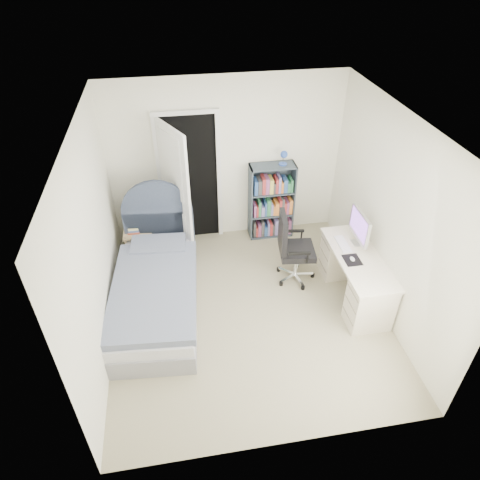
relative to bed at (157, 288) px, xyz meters
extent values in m
cube|color=gray|center=(1.13, -0.30, -0.32)|extent=(3.40, 3.60, 0.05)
cube|color=white|center=(1.13, -0.30, 2.23)|extent=(3.40, 3.60, 0.05)
cube|color=white|center=(1.13, 1.52, 0.95)|extent=(3.40, 0.05, 2.50)
cube|color=white|center=(1.13, -2.13, 0.95)|extent=(3.40, 0.05, 2.50)
cube|color=white|center=(-0.59, -0.30, 0.95)|extent=(0.05, 3.60, 2.50)
cube|color=white|center=(2.86, -0.30, 0.95)|extent=(0.05, 3.60, 2.50)
cube|color=black|center=(0.58, 1.49, 0.70)|extent=(0.80, 0.01, 2.00)
cube|color=white|center=(0.15, 1.47, 0.70)|extent=(0.06, 0.06, 2.00)
cube|color=white|center=(1.01, 1.47, 0.70)|extent=(0.06, 0.06, 2.00)
cube|color=white|center=(0.58, 1.47, 1.73)|extent=(0.92, 0.06, 0.06)
cube|color=white|center=(0.36, 1.11, 0.70)|extent=(0.38, 0.74, 2.00)
cube|color=gray|center=(-0.01, -0.11, -0.16)|extent=(1.15, 2.14, 0.27)
cube|color=silver|center=(-0.01, -0.11, 0.04)|extent=(1.13, 2.10, 0.17)
cube|color=slate|center=(-0.02, -0.21, 0.17)|extent=(1.16, 1.84, 0.10)
cube|color=slate|center=(0.05, 0.64, 0.19)|extent=(0.77, 0.47, 0.12)
cube|color=#363F54|center=(0.08, 0.97, 0.12)|extent=(0.98, 0.14, 0.83)
cylinder|color=#363F54|center=(0.08, 0.97, 0.53)|extent=(0.98, 0.14, 0.98)
cylinder|color=tan|center=(-0.41, 0.88, -0.05)|extent=(0.04, 0.04, 0.50)
cylinder|color=tan|center=(-0.41, 1.22, -0.05)|extent=(0.04, 0.04, 0.50)
cylinder|color=tan|center=(-0.07, 0.88, -0.05)|extent=(0.04, 0.04, 0.50)
cylinder|color=tan|center=(-0.07, 1.22, -0.05)|extent=(0.04, 0.04, 0.50)
cube|color=tan|center=(-0.24, 1.05, 0.19)|extent=(0.40, 0.40, 0.03)
cube|color=tan|center=(-0.24, 1.05, -0.12)|extent=(0.36, 0.36, 0.02)
cube|color=#B24C33|center=(-0.29, 1.05, 0.22)|extent=(0.16, 0.22, 0.03)
cube|color=#3F598C|center=(-0.29, 1.05, 0.25)|extent=(0.15, 0.21, 0.03)
cube|color=#D8CC7F|center=(-0.29, 1.05, 0.28)|extent=(0.14, 0.20, 0.03)
cylinder|color=silver|center=(0.41, 0.95, -0.29)|extent=(0.18, 0.18, 0.02)
cylinder|color=silver|center=(0.41, 0.95, 0.34)|extent=(0.01, 0.01, 1.25)
sphere|color=silver|center=(0.46, 0.92, 0.93)|extent=(0.07, 0.07, 0.07)
cube|color=#3C4852|center=(1.47, 1.34, 0.31)|extent=(0.02, 0.29, 1.21)
cube|color=#3C4852|center=(2.13, 1.34, 0.31)|extent=(0.02, 0.29, 1.21)
cube|color=#3C4852|center=(1.80, 1.34, 0.91)|extent=(0.68, 0.29, 0.02)
cube|color=#3C4852|center=(1.80, 1.34, -0.29)|extent=(0.68, 0.29, 0.02)
cube|color=#3C4852|center=(1.80, 1.48, 0.31)|extent=(0.68, 0.01, 1.21)
cube|color=#3C4852|center=(1.80, 1.34, 0.09)|extent=(0.64, 0.27, 0.02)
cube|color=#3C4852|center=(1.80, 1.34, 0.48)|extent=(0.64, 0.27, 0.02)
cylinder|color=#294CB2|center=(1.94, 1.34, 0.93)|extent=(0.12, 0.12, 0.02)
cylinder|color=silver|center=(1.94, 1.34, 1.00)|extent=(0.02, 0.02, 0.16)
sphere|color=#294CB2|center=(1.94, 1.31, 1.09)|extent=(0.11, 0.11, 0.11)
cube|color=#3F3F3F|center=(1.53, 1.32, -0.14)|extent=(0.04, 0.20, 0.25)
cube|color=#B23333|center=(1.57, 1.32, -0.18)|extent=(0.03, 0.20, 0.17)
cube|color=#994C7F|center=(1.61, 1.32, -0.16)|extent=(0.04, 0.20, 0.21)
cube|color=#3F3F3F|center=(1.66, 1.32, -0.14)|extent=(0.04, 0.20, 0.26)
cube|color=#335999|center=(1.71, 1.32, -0.19)|extent=(0.05, 0.20, 0.16)
cube|color=#7F72B2|center=(1.75, 1.32, -0.16)|extent=(0.03, 0.20, 0.23)
cube|color=#B23333|center=(1.79, 1.32, -0.16)|extent=(0.04, 0.20, 0.21)
cube|color=#3F3F3F|center=(1.84, 1.32, -0.18)|extent=(0.03, 0.20, 0.18)
cube|color=#7F72B2|center=(1.88, 1.32, -0.14)|extent=(0.06, 0.20, 0.26)
cube|color=orange|center=(1.94, 1.32, -0.18)|extent=(0.05, 0.20, 0.19)
cube|color=#D8BF4C|center=(1.99, 1.32, -0.16)|extent=(0.04, 0.20, 0.23)
cube|color=#B23333|center=(2.05, 1.32, -0.17)|extent=(0.06, 0.20, 0.19)
cube|color=#994C7F|center=(2.10, 1.32, -0.15)|extent=(0.03, 0.20, 0.25)
cube|color=#994C7F|center=(1.53, 1.32, 0.21)|extent=(0.04, 0.20, 0.20)
cube|color=#B23333|center=(1.56, 1.32, 0.20)|extent=(0.03, 0.20, 0.18)
cube|color=#337F4C|center=(1.60, 1.32, 0.24)|extent=(0.04, 0.20, 0.25)
cube|color=#7F72B2|center=(1.65, 1.32, 0.19)|extent=(0.05, 0.20, 0.16)
cube|color=#335999|center=(1.69, 1.32, 0.23)|extent=(0.03, 0.20, 0.23)
cube|color=#337F4C|center=(1.74, 1.32, 0.24)|extent=(0.06, 0.20, 0.26)
cube|color=#7F72B2|center=(1.79, 1.32, 0.21)|extent=(0.03, 0.20, 0.19)
cube|color=orange|center=(1.83, 1.32, 0.19)|extent=(0.03, 0.20, 0.17)
cube|color=orange|center=(1.87, 1.32, 0.21)|extent=(0.05, 0.20, 0.21)
cube|color=#B23333|center=(1.92, 1.32, 0.24)|extent=(0.04, 0.20, 0.25)
cube|color=#3F3F3F|center=(1.97, 1.32, 0.24)|extent=(0.03, 0.20, 0.27)
cube|color=#B23333|center=(2.00, 1.32, 0.21)|extent=(0.03, 0.20, 0.20)
cube|color=#994C7F|center=(2.04, 1.32, 0.22)|extent=(0.03, 0.20, 0.21)
cube|color=orange|center=(2.09, 1.32, 0.23)|extent=(0.05, 0.20, 0.24)
cube|color=#335999|center=(1.53, 1.32, 0.61)|extent=(0.05, 0.20, 0.22)
cube|color=#3F3F3F|center=(1.59, 1.32, 0.61)|extent=(0.06, 0.20, 0.23)
cube|color=#B23333|center=(1.65, 1.32, 0.63)|extent=(0.05, 0.20, 0.25)
cube|color=#994C7F|center=(1.71, 1.32, 0.62)|extent=(0.05, 0.20, 0.25)
cube|color=#D8BF4C|center=(1.77, 1.32, 0.61)|extent=(0.06, 0.20, 0.23)
cube|color=#3F3F3F|center=(1.81, 1.32, 0.58)|extent=(0.03, 0.20, 0.17)
cube|color=#B23333|center=(1.85, 1.32, 0.61)|extent=(0.04, 0.20, 0.23)
cube|color=#7F72B2|center=(1.89, 1.32, 0.63)|extent=(0.04, 0.20, 0.26)
cube|color=orange|center=(1.93, 1.32, 0.58)|extent=(0.03, 0.20, 0.17)
cube|color=#335999|center=(1.98, 1.32, 0.60)|extent=(0.06, 0.20, 0.21)
cube|color=#337F4C|center=(2.03, 1.32, 0.58)|extent=(0.04, 0.20, 0.16)
cube|color=#337F4C|center=(2.08, 1.32, 0.60)|extent=(0.03, 0.20, 0.20)
cube|color=beige|center=(2.56, -0.27, 0.36)|extent=(0.56, 1.39, 0.03)
cube|color=beige|center=(2.56, -0.76, 0.03)|extent=(0.51, 0.37, 0.65)
cube|color=beige|center=(2.56, 0.22, 0.03)|extent=(0.51, 0.37, 0.65)
cube|color=silver|center=(2.65, 0.01, 0.38)|extent=(0.15, 0.15, 0.01)
cube|color=silver|center=(2.68, 0.01, 0.49)|extent=(0.03, 0.06, 0.20)
cube|color=silver|center=(2.63, 0.01, 0.66)|extent=(0.04, 0.52, 0.37)
cube|color=#8A50C3|center=(2.61, 0.01, 0.68)|extent=(0.00, 0.46, 0.30)
cube|color=white|center=(2.45, 0.01, 0.39)|extent=(0.12, 0.37, 0.02)
cube|color=black|center=(2.45, -0.32, 0.38)|extent=(0.20, 0.24, 0.00)
ellipsoid|color=white|center=(2.45, -0.32, 0.40)|extent=(0.06, 0.09, 0.03)
cube|color=silver|center=(2.03, 0.21, -0.24)|extent=(0.27, 0.07, 0.02)
cylinder|color=black|center=(2.16, 0.19, -0.27)|extent=(0.06, 0.06, 0.06)
cube|color=silver|center=(1.96, 0.34, -0.24)|extent=(0.15, 0.26, 0.02)
cylinder|color=black|center=(2.01, 0.46, -0.27)|extent=(0.06, 0.06, 0.06)
cube|color=silver|center=(1.81, 0.31, -0.24)|extent=(0.22, 0.21, 0.02)
cylinder|color=black|center=(1.71, 0.40, -0.27)|extent=(0.06, 0.06, 0.06)
cube|color=silver|center=(1.79, 0.16, -0.24)|extent=(0.25, 0.16, 0.02)
cylinder|color=black|center=(1.68, 0.10, -0.27)|extent=(0.06, 0.06, 0.06)
cube|color=silver|center=(1.93, 0.10, -0.24)|extent=(0.09, 0.27, 0.02)
cylinder|color=black|center=(1.95, -0.03, -0.27)|extent=(0.06, 0.06, 0.06)
cylinder|color=silver|center=(1.90, 0.22, -0.04)|extent=(0.05, 0.05, 0.40)
cube|color=black|center=(1.90, 0.22, 0.18)|extent=(0.51, 0.51, 0.09)
cube|color=black|center=(1.69, 0.25, 0.49)|extent=(0.12, 0.43, 0.53)
cube|color=black|center=(1.85, -0.02, 0.33)|extent=(0.29, 0.07, 0.03)
cube|color=black|center=(1.91, 0.47, 0.33)|extent=(0.29, 0.07, 0.03)
camera|label=1|loc=(0.38, -4.15, 3.74)|focal=32.00mm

